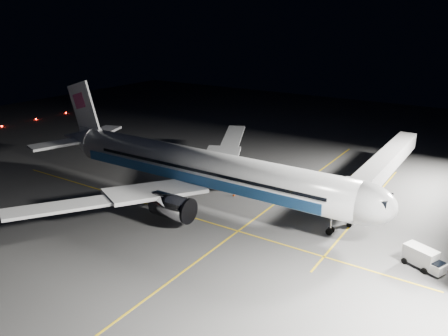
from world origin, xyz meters
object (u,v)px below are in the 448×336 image
at_px(safety_cone_a, 184,182).
at_px(safety_cone_c, 180,181).
at_px(baggage_tug, 208,156).
at_px(service_truck, 424,258).
at_px(airliner, 197,167).
at_px(safety_cone_b, 234,194).
at_px(jet_bridge, 382,166).

xyz_separation_m(safety_cone_a, safety_cone_c, (-0.94, 0.00, 0.01)).
distance_m(baggage_tug, safety_cone_a, 13.31).
bearing_deg(service_truck, safety_cone_c, -165.81).
relative_size(airliner, service_truck, 12.36).
bearing_deg(airliner, safety_cone_b, 44.10).
relative_size(service_truck, safety_cone_c, 8.53).
bearing_deg(safety_cone_b, service_truck, -11.94).
height_order(jet_bridge, safety_cone_a, jet_bridge).
height_order(jet_bridge, safety_cone_b, jet_bridge).
xyz_separation_m(jet_bridge, safety_cone_c, (-30.00, -14.06, -4.29)).
distance_m(airliner, baggage_tug, 19.89).
relative_size(airliner, safety_cone_b, 96.95).
xyz_separation_m(baggage_tug, safety_cone_c, (2.95, -12.72, -0.57)).
bearing_deg(jet_bridge, service_truck, -63.18).
bearing_deg(airliner, safety_cone_c, 149.99).
distance_m(jet_bridge, safety_cone_c, 33.41).
distance_m(jet_bridge, safety_cone_b, 23.97).
bearing_deg(safety_cone_a, baggage_tug, 107.00).
bearing_deg(safety_cone_b, safety_cone_c, 180.00).
bearing_deg(safety_cone_b, airliner, -135.90).
height_order(airliner, safety_cone_b, airliner).
height_order(airliner, safety_cone_a, airliner).
bearing_deg(safety_cone_c, jet_bridge, 25.10).
xyz_separation_m(airliner, safety_cone_c, (-6.92, 4.00, -4.87)).
distance_m(baggage_tug, safety_cone_b, 18.92).
bearing_deg(safety_cone_c, service_truck, -8.72).
distance_m(safety_cone_a, safety_cone_c, 0.94).
xyz_separation_m(baggage_tug, safety_cone_a, (3.89, -12.72, -0.58)).
height_order(service_truck, safety_cone_c, service_truck).
bearing_deg(safety_cone_a, service_truck, -8.93).
height_order(safety_cone_a, safety_cone_b, safety_cone_b).
bearing_deg(safety_cone_a, airliner, -33.76).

